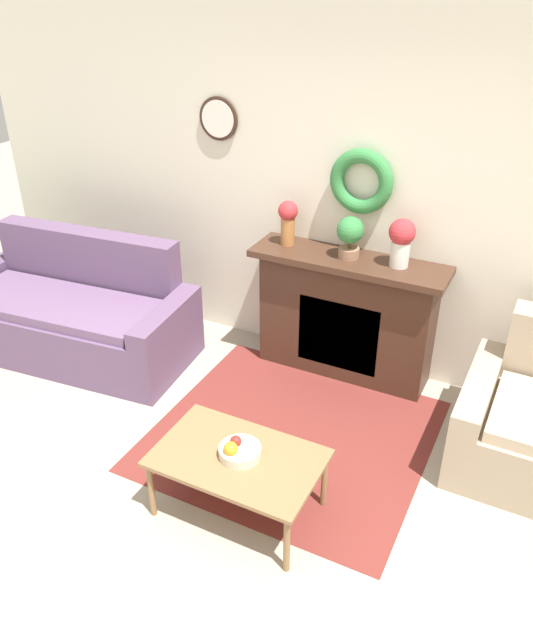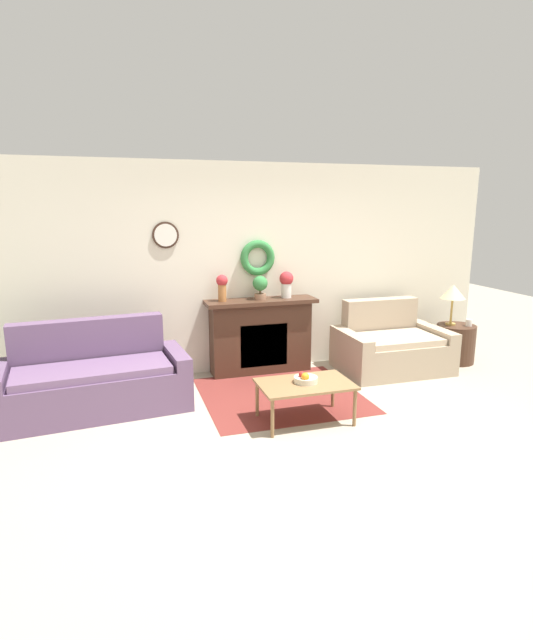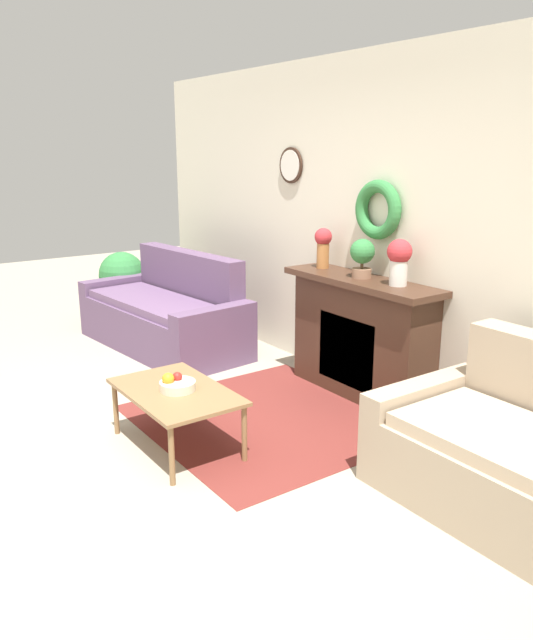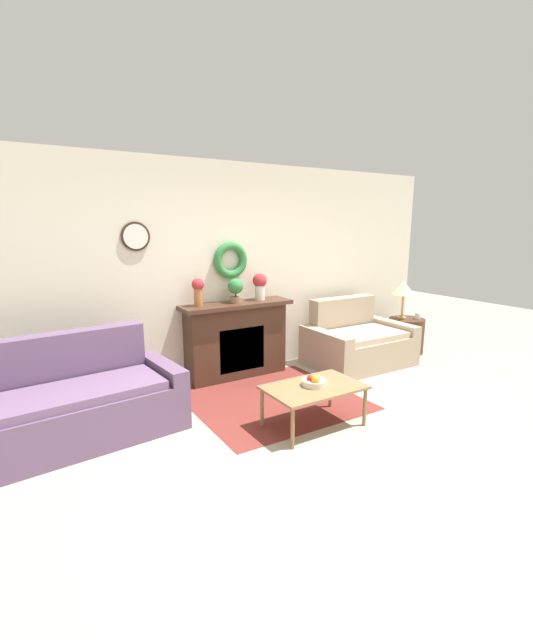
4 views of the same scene
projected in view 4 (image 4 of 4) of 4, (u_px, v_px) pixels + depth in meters
ground_plane at (347, 448)px, 3.79m from camera, size 16.00×16.00×0.00m
floor_rug at (273, 399)px, 4.84m from camera, size 1.80×1.70×0.01m
wall_back at (226, 271)px, 5.47m from camera, size 6.80×0.17×2.70m
fireplace at (236, 339)px, 5.50m from camera, size 1.45×0.41×0.98m
couch_left at (69, 406)px, 3.88m from camera, size 2.03×1.05×0.95m
loveseat_right at (357, 343)px, 6.04m from camera, size 1.41×0.98×0.91m
coffee_table at (314, 390)px, 4.13m from camera, size 0.94×0.60×0.41m
fruit_bowl at (314, 382)px, 4.12m from camera, size 0.24×0.24×0.12m
side_table_by_loveseat at (406, 335)px, 6.61m from camera, size 0.53×0.53×0.53m
table_lamp at (404, 289)px, 6.46m from camera, size 0.34×0.34×0.57m
mug at (418, 316)px, 6.53m from camera, size 0.08×0.08×0.09m
vase_on_mantel_left at (198, 290)px, 5.10m from camera, size 0.15×0.15×0.34m
vase_on_mantel_right at (260, 285)px, 5.54m from camera, size 0.18×0.18×0.35m
potted_plant_on_mantel at (236, 289)px, 5.34m from camera, size 0.19×0.19×0.31m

